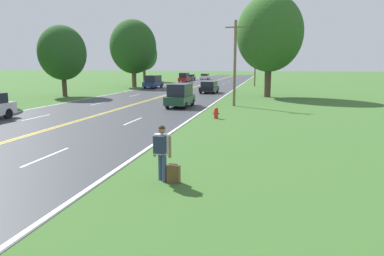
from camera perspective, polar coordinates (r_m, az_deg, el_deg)
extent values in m
cube|color=white|center=(14.91, -23.07, -4.43)|extent=(0.12, 3.00, 0.00)
cube|color=white|center=(22.64, -9.78, 1.14)|extent=(0.12, 3.00, 0.00)
cube|color=white|center=(31.07, -3.45, 3.78)|extent=(0.12, 3.00, 0.00)
cube|color=white|center=(39.74, 0.17, 5.27)|extent=(0.12, 3.00, 0.00)
cube|color=white|center=(48.54, 2.49, 6.21)|extent=(0.12, 3.00, 0.00)
cube|color=white|center=(57.40, 4.10, 6.85)|extent=(0.12, 3.00, 0.00)
cube|color=white|center=(66.29, 5.28, 7.32)|extent=(0.12, 3.00, 0.00)
cube|color=white|center=(75.21, 6.19, 7.68)|extent=(0.12, 3.00, 0.00)
cube|color=white|center=(84.15, 6.90, 7.96)|extent=(0.12, 3.00, 0.00)
cube|color=white|center=(93.10, 7.48, 8.18)|extent=(0.12, 3.00, 0.00)
cube|color=white|center=(102.06, 7.96, 8.37)|extent=(0.12, 3.00, 0.00)
cube|color=white|center=(111.02, 8.36, 8.52)|extent=(0.12, 3.00, 0.00)
cube|color=white|center=(26.25, -24.52, 1.61)|extent=(0.12, 3.00, 0.00)
cube|color=white|center=(33.78, -15.32, 3.97)|extent=(0.12, 3.00, 0.00)
cube|color=white|center=(41.90, -9.56, 5.39)|extent=(0.12, 3.00, 0.00)
cube|color=white|center=(50.32, -5.67, 6.32)|extent=(0.12, 3.00, 0.00)
cube|color=white|center=(58.91, -2.91, 6.96)|extent=(0.12, 3.00, 0.00)
cube|color=white|center=(67.61, -0.84, 7.43)|extent=(0.12, 3.00, 0.00)
cube|color=white|center=(76.38, 0.75, 7.78)|extent=(0.12, 3.00, 0.00)
cube|color=white|center=(85.19, 2.02, 8.06)|extent=(0.12, 3.00, 0.00)
cube|color=white|center=(94.04, 3.05, 8.28)|extent=(0.12, 3.00, 0.00)
cube|color=white|center=(102.92, 3.91, 8.46)|extent=(0.12, 3.00, 0.00)
cube|color=white|center=(111.82, 4.63, 8.61)|extent=(0.12, 3.00, 0.00)
cylinder|color=#38476B|center=(11.03, -5.27, -6.43)|extent=(0.14, 0.14, 0.87)
cylinder|color=#38476B|center=(10.82, -4.63, -6.76)|extent=(0.14, 0.14, 0.87)
cube|color=silver|center=(10.73, -5.02, -2.73)|extent=(0.48, 0.23, 0.65)
sphere|color=#936647|center=(10.64, -5.06, -0.35)|extent=(0.23, 0.23, 0.23)
sphere|color=#2D2319|center=(10.63, -5.06, -0.13)|extent=(0.22, 0.22, 0.22)
cylinder|color=#936647|center=(10.84, -6.28, -2.96)|extent=(0.09, 0.09, 0.69)
cylinder|color=#936647|center=(10.65, -3.72, -3.16)|extent=(0.09, 0.09, 0.69)
cube|color=#232D47|center=(10.55, -5.40, -2.78)|extent=(0.39, 0.21, 0.55)
cube|color=brown|center=(10.78, -3.09, -7.66)|extent=(0.41, 0.22, 0.56)
cylinder|color=black|center=(10.69, -3.10, -6.03)|extent=(0.28, 0.04, 0.02)
cylinder|color=red|center=(23.51, 4.03, 2.28)|extent=(0.28, 0.28, 0.58)
sphere|color=red|center=(23.46, 4.04, 3.11)|extent=(0.27, 0.27, 0.27)
cylinder|color=red|center=(23.47, 4.47, 2.42)|extent=(0.08, 0.10, 0.10)
cylinder|color=red|center=(23.53, 3.60, 2.45)|extent=(0.08, 0.10, 0.10)
cylinder|color=brown|center=(30.80, 7.15, 10.56)|extent=(0.24, 0.24, 7.43)
cube|color=brown|center=(30.97, 7.29, 16.34)|extent=(1.80, 0.12, 0.10)
cylinder|color=brown|center=(60.10, 10.48, 10.27)|extent=(0.24, 0.24, 7.15)
cube|color=brown|center=(60.17, 10.58, 13.10)|extent=(1.80, 0.12, 0.10)
cylinder|color=#473828|center=(40.19, 12.52, 7.89)|extent=(0.73, 0.73, 3.96)
ellipsoid|color=#2D5B23|center=(40.31, 12.81, 15.14)|extent=(7.35, 7.35, 8.45)
cylinder|color=brown|center=(57.59, -9.64, 8.39)|extent=(0.75, 0.75, 3.33)
ellipsoid|color=#234C1E|center=(57.63, -9.79, 13.21)|extent=(7.47, 7.47, 8.60)
cylinder|color=#473828|center=(42.45, -20.50, 6.76)|extent=(0.53, 0.53, 2.70)
ellipsoid|color=#234C1E|center=(42.41, -20.82, 11.64)|extent=(5.34, 5.34, 6.14)
cylinder|color=brown|center=(75.81, -7.95, 8.90)|extent=(0.58, 0.58, 3.31)
ellipsoid|color=#386B2D|center=(75.82, -8.03, 12.00)|extent=(5.77, 5.77, 6.64)
cylinder|color=black|center=(26.56, -28.33, 2.13)|extent=(0.20, 0.70, 0.70)
cylinder|color=black|center=(28.53, -1.16, 3.84)|extent=(0.22, 0.67, 0.66)
cylinder|color=black|center=(28.97, -4.14, 3.92)|extent=(0.22, 0.67, 0.66)
cylinder|color=black|center=(30.95, 0.07, 4.37)|extent=(0.22, 0.67, 0.66)
cylinder|color=black|center=(31.36, -2.70, 4.44)|extent=(0.22, 0.67, 0.66)
cube|color=#1E472D|center=(29.91, -1.97, 4.75)|extent=(1.85, 4.11, 0.70)
cube|color=#1E232D|center=(29.83, -1.98, 6.40)|extent=(1.61, 2.89, 1.03)
cylinder|color=black|center=(43.52, 3.66, 6.15)|extent=(0.23, 0.71, 0.70)
cylinder|color=black|center=(43.89, 1.46, 6.20)|extent=(0.23, 0.71, 0.70)
cylinder|color=black|center=(45.90, 4.26, 6.36)|extent=(0.23, 0.71, 0.70)
cylinder|color=black|center=(46.25, 2.17, 6.41)|extent=(0.23, 0.71, 0.70)
cube|color=black|center=(44.87, 2.89, 6.57)|extent=(2.06, 3.99, 0.52)
cube|color=#1E232D|center=(44.83, 2.90, 7.35)|extent=(1.78, 2.81, 0.69)
cylinder|color=black|center=(56.32, -6.78, 7.08)|extent=(0.23, 0.72, 0.71)
cylinder|color=black|center=(55.70, -5.13, 7.08)|extent=(0.23, 0.72, 0.71)
cylinder|color=black|center=(53.85, -7.86, 6.91)|extent=(0.23, 0.72, 0.71)
cylinder|color=black|center=(53.20, -6.14, 6.90)|extent=(0.23, 0.72, 0.71)
cube|color=navy|center=(54.74, -6.48, 7.31)|extent=(2.12, 4.41, 0.67)
cube|color=#1E232D|center=(54.70, -6.49, 8.18)|extent=(1.83, 3.10, 1.00)
cylinder|color=black|center=(75.76, -1.67, 7.98)|extent=(0.22, 0.63, 0.62)
cylinder|color=black|center=(75.43, -0.47, 7.97)|extent=(0.22, 0.63, 0.62)
cylinder|color=black|center=(72.94, -2.16, 7.88)|extent=(0.22, 0.63, 0.62)
cylinder|color=black|center=(72.60, -0.92, 7.87)|extent=(0.22, 0.63, 0.62)
cube|color=#A81E1E|center=(74.17, -1.30, 8.16)|extent=(1.95, 4.73, 0.66)
cube|color=#1E232D|center=(74.14, -1.31, 8.80)|extent=(1.69, 3.32, 1.00)
cylinder|color=black|center=(82.44, -0.69, 8.22)|extent=(0.23, 0.72, 0.72)
cylinder|color=black|center=(82.02, 0.41, 8.21)|extent=(0.23, 0.72, 0.72)
cylinder|color=black|center=(80.13, -1.15, 8.15)|extent=(0.23, 0.72, 0.72)
cylinder|color=black|center=(79.71, -0.02, 8.14)|extent=(0.23, 0.72, 0.72)
cube|color=#47474C|center=(81.06, -0.36, 8.35)|extent=(1.95, 3.92, 0.55)
cube|color=#1E232D|center=(81.04, -0.36, 8.73)|extent=(1.69, 2.76, 0.53)
cylinder|color=black|center=(87.57, 1.80, 8.33)|extent=(0.21, 0.67, 0.66)
cylinder|color=black|center=(87.25, 2.85, 8.32)|extent=(0.21, 0.67, 0.66)
cylinder|color=black|center=(85.29, 1.47, 8.27)|extent=(0.21, 0.67, 0.66)
cylinder|color=black|center=(84.96, 2.54, 8.26)|extent=(0.21, 0.67, 0.66)
cube|color=white|center=(86.25, 2.17, 8.49)|extent=(1.89, 3.80, 0.65)
cube|color=#1E232D|center=(86.23, 2.17, 8.87)|extent=(1.65, 2.67, 0.50)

